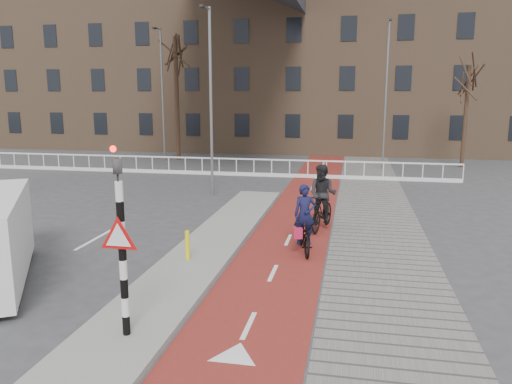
# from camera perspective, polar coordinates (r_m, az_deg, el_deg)

# --- Properties ---
(ground) EXTENTS (120.00, 120.00, 0.00)m
(ground) POSITION_cam_1_polar(r_m,az_deg,el_deg) (11.42, -7.33, -12.12)
(ground) COLOR #38383A
(ground) RESTS_ON ground
(bike_lane) EXTENTS (2.50, 60.00, 0.01)m
(bike_lane) POSITION_cam_1_polar(r_m,az_deg,el_deg) (20.53, 5.51, -1.56)
(bike_lane) COLOR maroon
(bike_lane) RESTS_ON ground
(sidewalk) EXTENTS (3.00, 60.00, 0.01)m
(sidewalk) POSITION_cam_1_polar(r_m,az_deg,el_deg) (20.46, 13.34, -1.86)
(sidewalk) COLOR slate
(sidewalk) RESTS_ON ground
(curb_island) EXTENTS (1.80, 16.00, 0.12)m
(curb_island) POSITION_cam_1_polar(r_m,az_deg,el_deg) (15.19, -5.09, -5.89)
(curb_island) COLOR gray
(curb_island) RESTS_ON ground
(traffic_signal) EXTENTS (0.80, 0.80, 3.68)m
(traffic_signal) POSITION_cam_1_polar(r_m,az_deg,el_deg) (9.22, -15.17, -5.02)
(traffic_signal) COLOR black
(traffic_signal) RESTS_ON curb_island
(bollard) EXTENTS (0.12, 0.12, 0.79)m
(bollard) POSITION_cam_1_polar(r_m,az_deg,el_deg) (13.54, -7.85, -6.05)
(bollard) COLOR yellow
(bollard) RESTS_ON curb_island
(cyclist_near) EXTENTS (1.09, 1.99, 1.97)m
(cyclist_near) POSITION_cam_1_polar(r_m,az_deg,el_deg) (14.42, 5.56, -4.31)
(cyclist_near) COLOR black
(cyclist_near) RESTS_ON bike_lane
(cyclist_far) EXTENTS (1.11, 2.17, 2.21)m
(cyclist_far) POSITION_cam_1_polar(r_m,az_deg,el_deg) (16.78, 7.59, -1.27)
(cyclist_far) COLOR black
(cyclist_far) RESTS_ON bike_lane
(railing) EXTENTS (28.00, 0.10, 0.99)m
(railing) POSITION_cam_1_polar(r_m,az_deg,el_deg) (28.53, -6.16, 2.61)
(railing) COLOR silver
(railing) RESTS_ON ground
(townhouse_row) EXTENTS (46.00, 10.00, 15.90)m
(townhouse_row) POSITION_cam_1_polar(r_m,az_deg,el_deg) (42.56, 2.50, 15.57)
(townhouse_row) COLOR #7F6047
(townhouse_row) RESTS_ON ground
(tree_mid) EXTENTS (0.29, 0.29, 8.29)m
(tree_mid) POSITION_cam_1_polar(r_m,az_deg,el_deg) (35.23, -9.03, 10.41)
(tree_mid) COLOR #2F1E15
(tree_mid) RESTS_ON ground
(tree_right) EXTENTS (0.24, 0.24, 6.22)m
(tree_right) POSITION_cam_1_polar(r_m,az_deg,el_deg) (33.58, 22.81, 7.90)
(tree_right) COLOR #2F1E15
(tree_right) RESTS_ON ground
(streetlight_near) EXTENTS (0.12, 0.12, 8.12)m
(streetlight_near) POSITION_cam_1_polar(r_m,az_deg,el_deg) (22.21, -5.17, 9.96)
(streetlight_near) COLOR slate
(streetlight_near) RESTS_ON ground
(streetlight_left) EXTENTS (0.12, 0.12, 8.83)m
(streetlight_left) POSITION_cam_1_polar(r_m,az_deg,el_deg) (35.10, -10.63, 10.79)
(streetlight_left) COLOR slate
(streetlight_left) RESTS_ON ground
(streetlight_right) EXTENTS (0.12, 0.12, 8.76)m
(streetlight_right) POSITION_cam_1_polar(r_m,az_deg,el_deg) (31.25, 14.62, 10.56)
(streetlight_right) COLOR slate
(streetlight_right) RESTS_ON ground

